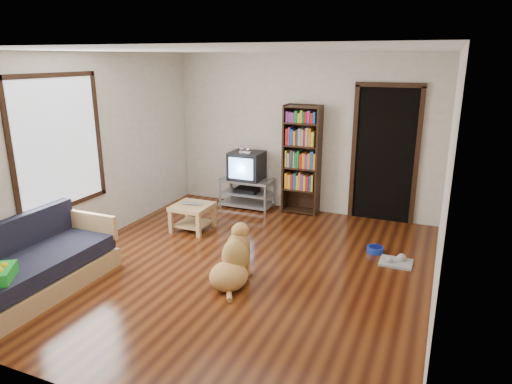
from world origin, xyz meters
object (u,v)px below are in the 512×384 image
at_px(sofa, 36,268).
at_px(dog, 233,262).
at_px(grey_rag, 396,262).
at_px(crt_tv, 247,165).
at_px(bookshelf, 302,154).
at_px(dog_bowl, 375,250).
at_px(laptop, 191,205).
at_px(coffee_table, 192,212).
at_px(tv_stand, 247,192).

distance_m(sofa, dog, 2.21).
xyz_separation_m(grey_rag, dog, (-1.69, -1.25, 0.24)).
distance_m(crt_tv, bookshelf, 0.99).
xyz_separation_m(dog_bowl, sofa, (-3.36, -2.51, 0.22)).
distance_m(laptop, dog_bowl, 2.73).
bearing_deg(coffee_table, dog, -44.69).
relative_size(laptop, dog_bowl, 1.39).
bearing_deg(laptop, coffee_table, 77.04).
bearing_deg(dog, grey_rag, 36.55).
height_order(crt_tv, coffee_table, crt_tv).
bearing_deg(dog, sofa, -153.01).
distance_m(grey_rag, sofa, 4.31).
bearing_deg(grey_rag, crt_tv, 152.56).
xyz_separation_m(sofa, coffee_table, (0.67, 2.29, 0.02)).
height_order(dog_bowl, grey_rag, dog_bowl).
distance_m(dog_bowl, crt_tv, 2.74).
height_order(dog_bowl, coffee_table, coffee_table).
bearing_deg(dog_bowl, coffee_table, -175.35).
bearing_deg(crt_tv, bookshelf, 4.32).
height_order(bookshelf, dog, bookshelf).
bearing_deg(dog, bookshelf, 90.96).
height_order(laptop, sofa, sofa).
distance_m(crt_tv, sofa, 3.81).
xyz_separation_m(laptop, coffee_table, (0.00, 0.03, -0.13)).
bearing_deg(bookshelf, sofa, -117.32).
distance_m(tv_stand, sofa, 3.76).
bearing_deg(coffee_table, sofa, -106.33).
distance_m(dog_bowl, bookshelf, 2.11).
distance_m(laptop, dog, 1.81).
distance_m(laptop, tv_stand, 1.41).
xyz_separation_m(crt_tv, sofa, (-0.97, -3.65, -0.48)).
height_order(crt_tv, dog, crt_tv).
xyz_separation_m(grey_rag, coffee_table, (-2.99, 0.03, 0.27)).
bearing_deg(tv_stand, crt_tv, 90.00).
distance_m(dog_bowl, coffee_table, 2.71).
height_order(tv_stand, sofa, sofa).
bearing_deg(tv_stand, grey_rag, -27.07).
distance_m(crt_tv, coffee_table, 1.47).
xyz_separation_m(tv_stand, coffee_table, (-0.30, -1.34, 0.01)).
relative_size(dog_bowl, dog, 0.26).
distance_m(laptop, grey_rag, 3.02).
distance_m(laptop, coffee_table, 0.14).
bearing_deg(sofa, dog_bowl, 36.72).
height_order(bookshelf, coffee_table, bookshelf).
bearing_deg(dog_bowl, tv_stand, 154.80).
relative_size(laptop, sofa, 0.17).
bearing_deg(grey_rag, dog, -143.45).
distance_m(laptop, bookshelf, 2.02).
bearing_deg(crt_tv, sofa, -104.93).
height_order(crt_tv, bookshelf, bookshelf).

